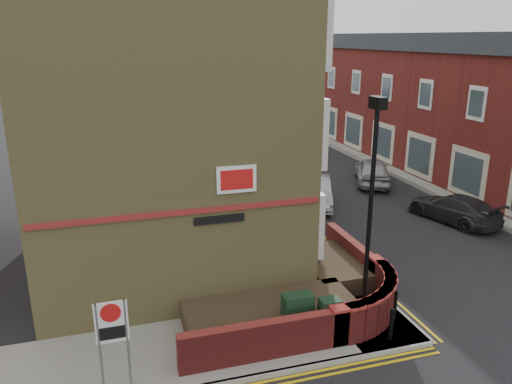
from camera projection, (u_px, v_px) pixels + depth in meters
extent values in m
plane|color=black|center=(327.00, 365.00, 12.37)|extent=(120.00, 120.00, 0.00)
cube|color=gray|center=(177.00, 353.00, 12.76)|extent=(13.00, 3.00, 0.12)
cube|color=gray|center=(239.00, 183.00, 27.53)|extent=(2.00, 32.00, 0.12)
cube|color=gray|center=(444.00, 182.00, 27.81)|extent=(4.00, 40.00, 0.12)
cube|color=gray|center=(257.00, 182.00, 27.80)|extent=(0.15, 32.00, 0.12)
cube|color=gray|center=(412.00, 185.00, 27.26)|extent=(0.15, 40.00, 0.12)
cube|color=gold|center=(261.00, 182.00, 27.89)|extent=(0.28, 32.00, 0.01)
cube|color=#92864E|center=(157.00, 103.00, 17.19)|extent=(8.00, 10.00, 11.00)
cube|color=maroon|center=(182.00, 213.00, 13.27)|extent=(7.80, 0.06, 0.15)
cube|color=white|center=(237.00, 179.00, 13.44)|extent=(1.10, 0.05, 0.75)
cube|color=black|center=(219.00, 219.00, 13.63)|extent=(1.40, 0.04, 0.22)
cylinder|color=black|center=(369.00, 225.00, 12.98)|extent=(0.12, 0.12, 6.00)
cylinder|color=black|center=(363.00, 313.00, 13.75)|extent=(0.20, 0.20, 0.80)
cube|color=black|center=(378.00, 103.00, 12.04)|extent=(0.25, 0.50, 0.30)
cube|color=black|center=(297.00, 315.00, 13.26)|extent=(0.80, 0.45, 1.20)
cube|color=black|center=(330.00, 318.00, 13.22)|extent=(0.55, 0.40, 1.10)
cylinder|color=black|center=(391.00, 324.00, 13.12)|extent=(0.11, 0.11, 0.90)
cylinder|color=black|center=(395.00, 306.00, 14.01)|extent=(0.11, 0.11, 0.90)
cylinder|color=slate|center=(100.00, 348.00, 11.01)|extent=(0.06, 0.06, 2.20)
cylinder|color=slate|center=(128.00, 344.00, 11.18)|extent=(0.06, 0.06, 2.20)
cube|color=white|center=(111.00, 322.00, 10.91)|extent=(0.72, 0.04, 1.00)
cylinder|color=red|center=(111.00, 313.00, 10.81)|extent=(0.44, 0.02, 0.44)
cube|color=maroon|center=(430.00, 109.00, 30.85)|extent=(5.00, 30.00, 7.00)
cube|color=#292C31|center=(437.00, 42.00, 29.65)|extent=(5.40, 30.40, 1.00)
cube|color=beige|center=(303.00, 81.00, 50.04)|extent=(5.00, 12.00, 7.00)
cube|color=#292C31|center=(304.00, 40.00, 48.85)|extent=(5.40, 12.40, 1.00)
cylinder|color=#382B1E|center=(249.00, 149.00, 25.00)|extent=(0.24, 0.24, 4.55)
sphere|color=#164417|center=(249.00, 97.00, 24.23)|extent=(3.64, 3.64, 3.64)
sphere|color=#164417|center=(259.00, 115.00, 24.32)|extent=(2.60, 2.60, 2.60)
sphere|color=#164417|center=(241.00, 105.00, 24.65)|extent=(2.86, 2.86, 2.86)
cylinder|color=#382B1E|center=(215.00, 120.00, 32.24)|extent=(0.24, 0.24, 5.04)
sphere|color=#164417|center=(214.00, 74.00, 31.38)|extent=(4.03, 4.03, 4.03)
sphere|color=#164417|center=(222.00, 90.00, 31.50)|extent=(2.88, 2.88, 2.88)
sphere|color=#164417|center=(208.00, 82.00, 31.82)|extent=(3.17, 3.17, 3.17)
cylinder|color=#382B1E|center=(194.00, 106.00, 39.60)|extent=(0.24, 0.24, 4.76)
sphere|color=#164417|center=(193.00, 71.00, 38.79)|extent=(3.81, 3.81, 3.81)
sphere|color=#164417|center=(199.00, 83.00, 38.89)|extent=(2.72, 2.72, 2.72)
sphere|color=#164417|center=(188.00, 77.00, 39.21)|extent=(2.99, 2.99, 2.99)
cylinder|color=black|center=(212.00, 126.00, 35.37)|extent=(0.10, 0.10, 3.20)
imported|color=black|center=(211.00, 96.00, 34.74)|extent=(0.20, 0.16, 1.00)
imported|color=#A0A0A7|center=(315.00, 192.00, 23.97)|extent=(2.71, 4.32, 1.34)
imported|color=maroon|center=(284.00, 169.00, 28.27)|extent=(2.42, 4.69, 1.27)
imported|color=#27272B|center=(454.00, 208.00, 21.86)|extent=(2.72, 4.50, 1.22)
imported|color=#919598|center=(372.00, 171.00, 27.44)|extent=(3.32, 4.62, 1.46)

